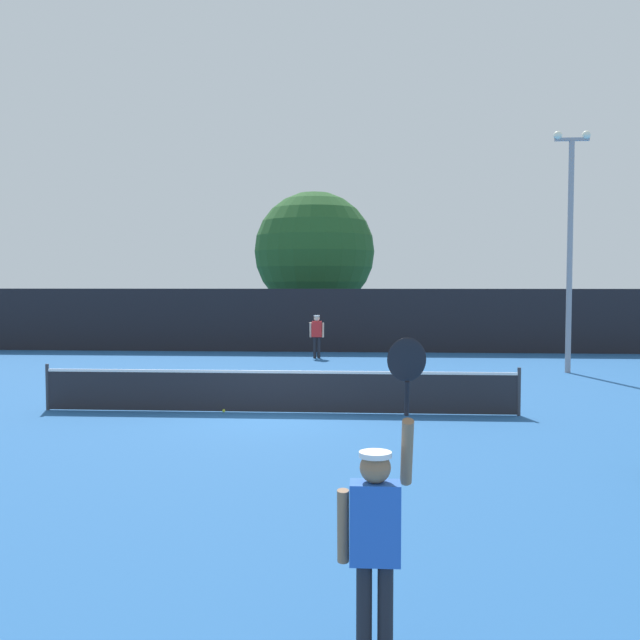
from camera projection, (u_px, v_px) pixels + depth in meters
name	position (u px, v px, depth m)	size (l,w,h in m)	color
ground_plane	(278.00, 413.00, 16.03)	(120.00, 120.00, 0.00)	#235693
tennis_net	(278.00, 390.00, 16.00)	(10.81, 0.08, 1.07)	#232328
perimeter_fence	(319.00, 320.00, 30.12)	(38.82, 0.12, 2.69)	black
player_serving	(376.00, 526.00, 5.33)	(0.68, 0.40, 2.53)	blue
player_receiving	(317.00, 332.00, 27.59)	(0.57, 0.25, 1.68)	red
tennis_ball	(224.00, 411.00, 16.09)	(0.07, 0.07, 0.07)	#CCE033
light_pole	(570.00, 235.00, 22.97)	(1.18, 0.28, 7.83)	gray
large_tree	(314.00, 252.00, 35.72)	(6.04, 6.04, 7.53)	brown
parked_car_near	(273.00, 326.00, 35.43)	(2.39, 4.40, 1.69)	navy
parked_car_mid	(355.00, 323.00, 37.95)	(1.93, 4.21, 1.69)	black
parked_car_far	(521.00, 327.00, 34.62)	(2.19, 4.32, 1.69)	red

